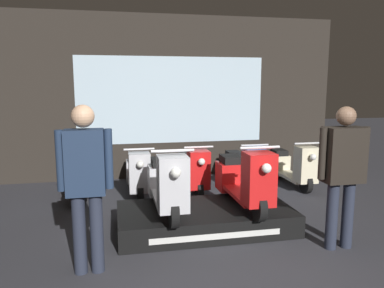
{
  "coord_description": "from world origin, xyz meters",
  "views": [
    {
      "loc": [
        -1.13,
        -3.29,
        1.87
      ],
      "look_at": [
        -0.01,
        2.12,
        0.98
      ],
      "focal_mm": 35.0,
      "sensor_mm": 36.0,
      "label": 1
    }
  ],
  "objects": [
    {
      "name": "person_right_browsing",
      "position": [
        1.35,
        0.36,
        0.96
      ],
      "size": [
        0.6,
        0.25,
        1.63
      ],
      "color": "#232838",
      "rests_on": "ground_plane"
    },
    {
      "name": "display_platform",
      "position": [
        -0.02,
        1.22,
        0.14
      ],
      "size": [
        2.23,
        1.13,
        0.28
      ],
      "color": "black",
      "rests_on": "ground_plane"
    },
    {
      "name": "scooter_backrow_0",
      "position": [
        -1.72,
        2.99,
        0.35
      ],
      "size": [
        0.47,
        1.57,
        0.89
      ],
      "color": "black",
      "rests_on": "ground_plane"
    },
    {
      "name": "person_left_browsing",
      "position": [
        -1.42,
        0.36,
        0.97
      ],
      "size": [
        0.53,
        0.22,
        1.68
      ],
      "color": "#232838",
      "rests_on": "ground_plane"
    },
    {
      "name": "shop_wall_back",
      "position": [
        0.0,
        4.14,
        1.6
      ],
      "size": [
        6.75,
        0.09,
        3.2
      ],
      "color": "#28231E",
      "rests_on": "ground_plane"
    },
    {
      "name": "scooter_display_left",
      "position": [
        -0.52,
        1.2,
        0.64
      ],
      "size": [
        0.47,
        1.57,
        0.89
      ],
      "color": "black",
      "rests_on": "display_platform"
    },
    {
      "name": "ground_plane",
      "position": [
        0.0,
        0.0,
        0.0
      ],
      "size": [
        30.0,
        30.0,
        0.0
      ],
      "primitive_type": "plane",
      "color": "#2D2D33"
    },
    {
      "name": "scooter_backrow_4",
      "position": [
        2.07,
        2.99,
        0.35
      ],
      "size": [
        0.47,
        1.57,
        0.89
      ],
      "color": "black",
      "rests_on": "ground_plane"
    },
    {
      "name": "scooter_backrow_2",
      "position": [
        0.17,
        2.99,
        0.35
      ],
      "size": [
        0.47,
        1.57,
        0.89
      ],
      "color": "black",
      "rests_on": "ground_plane"
    },
    {
      "name": "scooter_backrow_1",
      "position": [
        -0.78,
        2.99,
        0.35
      ],
      "size": [
        0.47,
        1.57,
        0.89
      ],
      "color": "black",
      "rests_on": "ground_plane"
    },
    {
      "name": "scooter_backrow_3",
      "position": [
        1.12,
        2.99,
        0.35
      ],
      "size": [
        0.47,
        1.57,
        0.89
      ],
      "color": "black",
      "rests_on": "ground_plane"
    },
    {
      "name": "scooter_display_right",
      "position": [
        0.48,
        1.2,
        0.64
      ],
      "size": [
        0.47,
        1.57,
        0.89
      ],
      "color": "black",
      "rests_on": "display_platform"
    }
  ]
}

